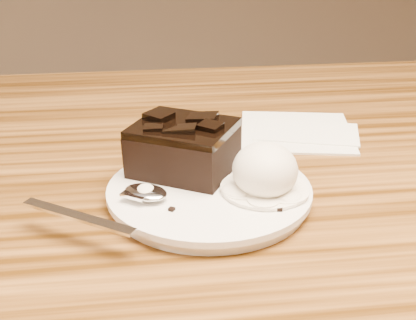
{
  "coord_description": "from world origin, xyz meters",
  "views": [
    {
      "loc": [
        -0.1,
        -0.56,
        1.02
      ],
      "look_at": [
        -0.04,
        -0.06,
        0.79
      ],
      "focal_mm": 50.45,
      "sensor_mm": 36.0,
      "label": 1
    }
  ],
  "objects": [
    {
      "name": "napkin",
      "position": [
        0.09,
        0.09,
        0.75
      ],
      "size": [
        0.16,
        0.16,
        0.01
      ],
      "primitive_type": "cube",
      "rotation": [
        0.0,
        0.0,
        -0.19
      ],
      "color": "white",
      "rests_on": "dining_table"
    },
    {
      "name": "spoon",
      "position": [
        -0.1,
        -0.09,
        0.77
      ],
      "size": [
        0.16,
        0.12,
        0.01
      ],
      "primitive_type": null,
      "rotation": [
        0.0,
        0.0,
        0.96
      ],
      "color": "silver",
      "rests_on": "plate"
    },
    {
      "name": "crumb_a",
      "position": [
        0.01,
        -0.12,
        0.77
      ],
      "size": [
        0.01,
        0.01,
        0.0
      ],
      "primitive_type": "cube",
      "rotation": [
        0.0,
        0.0,
        1.39
      ],
      "color": "black",
      "rests_on": "plate"
    },
    {
      "name": "plate",
      "position": [
        -0.04,
        -0.07,
        0.76
      ],
      "size": [
        0.2,
        0.2,
        0.02
      ],
      "primitive_type": "cylinder",
      "color": "silver",
      "rests_on": "dining_table"
    },
    {
      "name": "brownie",
      "position": [
        -0.06,
        -0.03,
        0.79
      ],
      "size": [
        0.12,
        0.12,
        0.04
      ],
      "primitive_type": "cube",
      "rotation": [
        0.0,
        0.0,
        -0.51
      ],
      "color": "black",
      "rests_on": "plate"
    },
    {
      "name": "ice_cream_scoop",
      "position": [
        0.01,
        -0.08,
        0.79
      ],
      "size": [
        0.06,
        0.07,
        0.05
      ],
      "primitive_type": "ellipsoid",
      "color": "white",
      "rests_on": "plate"
    },
    {
      "name": "melt_puddle",
      "position": [
        0.01,
        -0.08,
        0.77
      ],
      "size": [
        0.08,
        0.08,
        0.0
      ],
      "primitive_type": "cylinder",
      "color": "white",
      "rests_on": "plate"
    },
    {
      "name": "crumb_b",
      "position": [
        -0.08,
        -0.11,
        0.77
      ],
      "size": [
        0.01,
        0.01,
        0.0
      ],
      "primitive_type": "cube",
      "rotation": [
        0.0,
        0.0,
        0.98
      ],
      "color": "black",
      "rests_on": "plate"
    },
    {
      "name": "crumb_c",
      "position": [
        -0.05,
        -0.07,
        0.77
      ],
      "size": [
        0.01,
        0.01,
        0.0
      ],
      "primitive_type": "cube",
      "rotation": [
        0.0,
        0.0,
        0.79
      ],
      "color": "black",
      "rests_on": "plate"
    }
  ]
}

